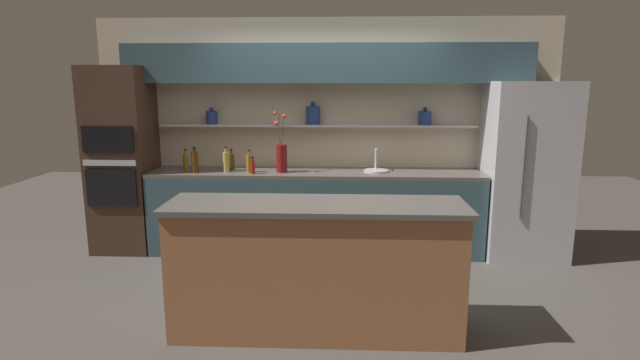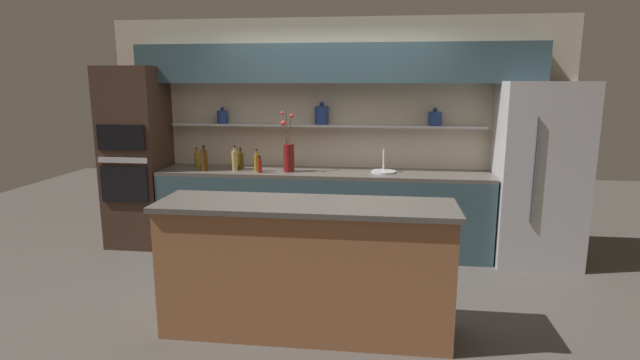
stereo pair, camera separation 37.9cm
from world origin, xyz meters
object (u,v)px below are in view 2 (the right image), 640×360
Objects in this scene: bottle_oil_0 at (197,159)px; bottle_spirit_5 at (235,160)px; bottle_oil_1 at (241,160)px; bottle_oil_3 at (257,162)px; oven_tower at (137,157)px; bottle_spirit_4 at (204,160)px; refrigerator at (538,174)px; bottle_sauce_2 at (260,166)px; flower_vase at (289,155)px; sink_fixture at (384,170)px.

bottle_oil_0 is 0.52m from bottle_spirit_5.
bottle_oil_3 reaches higher than bottle_oil_1.
oven_tower is at bearing -173.40° from bottle_oil_0.
bottle_oil_1 is at bearing -4.45° from bottle_oil_0.
bottle_oil_3 is 0.59m from bottle_spirit_4.
bottle_spirit_4 is at bearing -166.28° from bottle_spirit_5.
refrigerator is 3.26m from bottle_spirit_5.
bottle_spirit_4 reaches higher than bottle_sauce_2.
bottle_spirit_4 reaches higher than bottle_oil_0.
bottle_oil_3 is at bearing -3.24° from oven_tower.
refrigerator is 3.00m from bottle_oil_3.
bottle_oil_0 is at bearing 163.89° from bottle_spirit_5.
oven_tower reaches higher than bottle_spirit_5.
refrigerator is 0.92× the size of oven_tower.
flower_vase is 1.12m from bottle_oil_0.
refrigerator is 6.68× the size of bottle_spirit_4.
oven_tower is 1.81m from flower_vase.
bottle_oil_3 is at bearing -4.31° from bottle_spirit_5.
bottle_oil_1 is 1.30× the size of bottle_sauce_2.
refrigerator reaches higher than bottle_spirit_4.
bottle_oil_1 is (-3.22, 0.08, 0.06)m from refrigerator.
refrigerator is at bearing 0.70° from flower_vase.
bottle_oil_0 is 0.92× the size of bottle_oil_3.
sink_fixture is 1.10× the size of bottle_oil_3.
bottle_oil_1 is (0.53, -0.04, 0.00)m from bottle_oil_0.
bottle_sauce_2 is (0.81, -0.26, -0.01)m from bottle_oil_0.
bottle_oil_3 is (1.45, -0.08, -0.01)m from oven_tower.
sink_fixture is (2.84, 0.01, -0.09)m from oven_tower.
bottle_oil_0 is 0.77m from bottle_oil_3.
oven_tower is 1.19m from bottle_spirit_5.
bottle_spirit_4 is at bearing -153.38° from bottle_oil_1.
bottle_oil_0 reaches higher than bottle_sauce_2.
bottle_oil_0 is at bearing 167.82° from bottle_oil_3.
sink_fixture is 1.99m from bottle_spirit_4.
oven_tower reaches higher than sink_fixture.
bottle_spirit_5 reaches higher than bottle_oil_3.
bottle_sauce_2 is (-1.34, -0.19, 0.05)m from sink_fixture.
flower_vase is 2.66× the size of bottle_oil_3.
flower_vase is 0.34m from bottle_sauce_2.
bottle_spirit_4 is at bearing -52.53° from bottle_oil_0.
bottle_sauce_2 is at bearing -6.63° from oven_tower.
flower_vase is at bearing -2.18° from oven_tower.
oven_tower is 8.54× the size of bottle_oil_1.
refrigerator is 2.95m from bottle_sauce_2.
flower_vase is at bearing 4.47° from bottle_spirit_4.
bottle_spirit_4 is at bearing -174.11° from bottle_oil_3.
bottle_oil_3 is at bearing 5.89° from bottle_spirit_4.
sink_fixture is at bearing 0.26° from oven_tower.
oven_tower is 0.88m from bottle_spirit_4.
bottle_spirit_4 is (-0.94, -0.07, -0.06)m from flower_vase.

